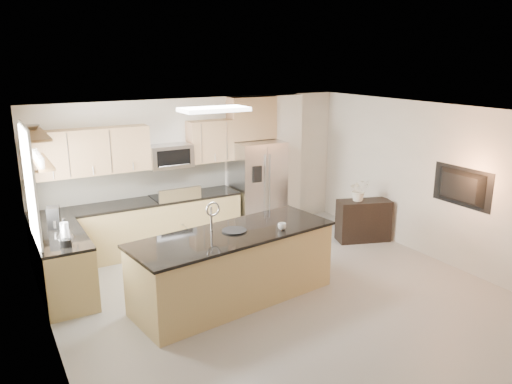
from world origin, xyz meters
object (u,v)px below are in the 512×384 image
platter (234,231)px  flower_vase (359,184)px  coffee_maker (54,218)px  range (175,221)px  island (234,266)px  refrigerator (257,187)px  television (458,187)px  microwave (170,156)px  cup (282,226)px  bowl (30,127)px  credenza (363,220)px  kettle (65,229)px  blender (65,236)px

platter → flower_vase: flower_vase is taller
platter → coffee_maker: 2.63m
range → island: (-0.03, -2.36, 0.03)m
range → platter: 2.37m
refrigerator → television: (1.85, -3.07, 0.46)m
microwave → television: size_ratio=0.71×
cup → range: bearing=103.4°
refrigerator → television: 3.62m
refrigerator → bowl: bearing=-172.1°
island → television: size_ratio=2.78×
cup → television: (2.90, -0.54, 0.31)m
credenza → platter: platter is taller
kettle → coffee_maker: coffee_maker is taller
island → cup: 0.87m
flower_vase → island: bearing=-162.5°
credenza → blender: blender is taller
television → refrigerator: bearing=31.0°
island → television: 3.72m
blender → coffee_maker: bearing=91.4°
refrigerator → cup: size_ratio=14.98×
microwave → flower_vase: bearing=-26.6°
refrigerator → island: bearing=-126.2°
microwave → island: bearing=-90.7°
range → coffee_maker: (-2.09, -0.73, 0.60)m
kettle → microwave: bearing=33.1°
kettle → television: size_ratio=0.25×
television → island: bearing=77.8°
cup → platter: size_ratio=0.35×
microwave → refrigerator: microwave is taller
range → refrigerator: refrigerator is taller
range → credenza: size_ratio=1.19×
refrigerator → cup: 2.74m
refrigerator → coffee_maker: (-3.75, -0.69, 0.18)m
flower_vase → credenza: bearing=-29.5°
credenza → refrigerator: bearing=155.4°
refrigerator → cup: refrigerator is taller
microwave → coffee_maker: size_ratio=2.41×
credenza → platter: 3.30m
coffee_maker → island: bearing=-38.2°
cup → bowl: size_ratio=0.35×
range → cup: 2.71m
television → range: bearing=48.4°
island → range: bearing=81.5°
platter → credenza: bearing=15.5°
island → flower_vase: size_ratio=4.92×
platter → flower_vase: (3.02, 0.92, 0.07)m
coffee_maker → television: bearing=-23.1°
refrigerator → bowl: bowl is taller
television → blender: bearing=74.4°
microwave → platter: microwave is taller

